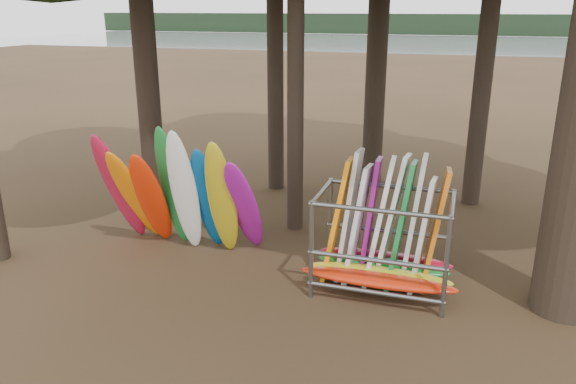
% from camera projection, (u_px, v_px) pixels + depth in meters
% --- Properties ---
extents(ground, '(120.00, 120.00, 0.00)m').
position_uv_depth(ground, '(297.00, 282.00, 11.48)').
color(ground, '#47331E').
rests_on(ground, ground).
extents(lake, '(160.00, 160.00, 0.00)m').
position_uv_depth(lake, '(445.00, 55.00, 65.73)').
color(lake, gray).
rests_on(lake, ground).
extents(far_shore, '(160.00, 4.00, 4.00)m').
position_uv_depth(far_shore, '(459.00, 25.00, 110.31)').
color(far_shore, black).
rests_on(far_shore, ground).
extents(kayak_row, '(3.76, 1.98, 3.10)m').
position_uv_depth(kayak_row, '(176.00, 196.00, 12.49)').
color(kayak_row, '#B01636').
rests_on(kayak_row, ground).
extents(storage_rack, '(3.02, 1.57, 2.74)m').
position_uv_depth(storage_rack, '(383.00, 244.00, 10.94)').
color(storage_rack, slate).
rests_on(storage_rack, ground).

